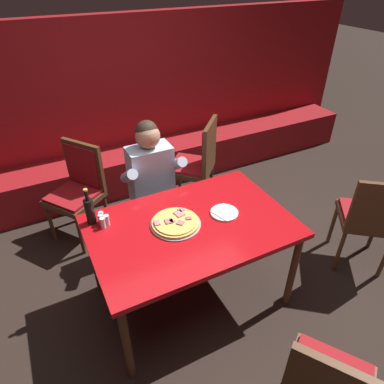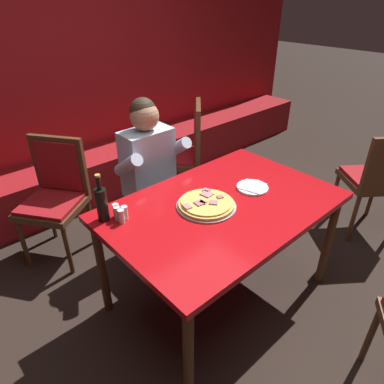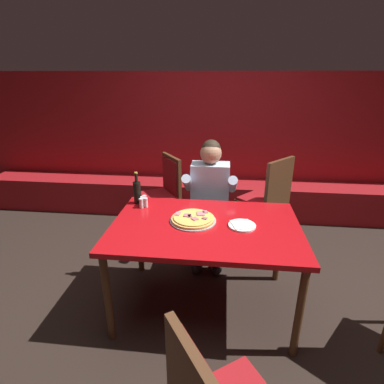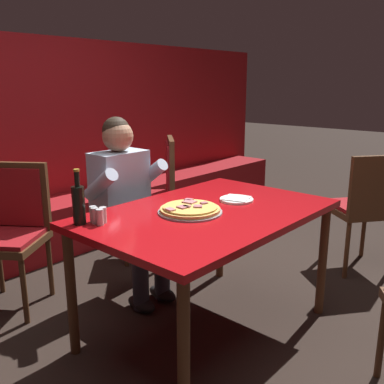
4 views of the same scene
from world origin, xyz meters
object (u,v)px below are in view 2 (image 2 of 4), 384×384
Objects in this scene: diner_seated_blue_shirt at (155,175)px; dining_chair_side_aisle at (186,149)px; shaker_oregano at (117,214)px; dining_chair_near_right at (379,176)px; beer_bottle at (102,203)px; dining_chair_far_right at (56,191)px; shaker_black_pepper at (121,217)px; shaker_parmesan at (125,213)px; main_dining_table at (223,214)px; plate_white_paper at (252,187)px; pizza at (206,204)px; shaker_red_pepper_flakes at (116,211)px.

diner_seated_blue_shirt reaches higher than dining_chair_side_aisle.
dining_chair_near_right is (2.08, -0.66, -0.24)m from shaker_oregano.
beer_bottle is 3.40× the size of shaker_oregano.
beer_bottle is 0.30× the size of dining_chair_far_right.
diner_seated_blue_shirt reaches higher than shaker_black_pepper.
shaker_black_pepper is (0.06, -0.09, -0.07)m from beer_bottle.
shaker_parmesan is at bearing -34.33° from shaker_oregano.
shaker_parmesan is at bearing -145.33° from dining_chair_side_aisle.
diner_seated_blue_shirt is at bearing 39.25° from shaker_parmesan.
dining_chair_side_aisle is at bearing -7.24° from dining_chair_far_right.
shaker_black_pepper is at bearing -152.60° from shaker_parmesan.
main_dining_table is 0.29m from plate_white_paper.
beer_bottle is at bearing 161.61° from dining_chair_near_right.
dining_chair_far_right reaches higher than shaker_oregano.
shaker_black_pepper is 1.47m from dining_chair_side_aisle.
shaker_black_pepper is at bearing 156.80° from pizza.
shaker_red_pepper_flakes reaches higher than plate_white_paper.
plate_white_paper is 0.90m from shaker_oregano.
beer_bottle is at bearing -92.81° from dining_chair_far_right.
main_dining_table is 6.92× the size of plate_white_paper.
beer_bottle reaches higher than dining_chair_side_aisle.
beer_bottle is 0.14m from shaker_parmesan.
dining_chair_far_right is (-0.02, 0.98, -0.25)m from shaker_black_pepper.
shaker_oregano is (-0.57, 0.29, 0.11)m from main_dining_table.
beer_bottle is 0.74m from diner_seated_blue_shirt.
shaker_red_pepper_flakes is 0.09× the size of dining_chair_far_right.
dining_chair_near_right is 2.64m from dining_chair_far_right.
shaker_red_pepper_flakes is 0.06m from shaker_parmesan.
pizza is 0.67m from diner_seated_blue_shirt.
pizza is at bearing -26.67° from shaker_parmesan.
plate_white_paper is at bearing 0.65° from main_dining_table.
shaker_black_pepper is at bearing -58.24° from beer_bottle.
shaker_red_pepper_flakes is 0.08× the size of dining_chair_side_aisle.
shaker_black_pepper is (-0.85, 0.25, 0.03)m from plate_white_paper.
pizza is at bearing -27.28° from shaker_oregano.
shaker_parmesan reaches higher than main_dining_table.
beer_bottle reaches higher than shaker_parmesan.
plate_white_paper is 0.76m from diner_seated_blue_shirt.
shaker_oregano is at bearing -146.91° from dining_chair_side_aisle.
main_dining_table is 16.90× the size of shaker_red_pepper_flakes.
pizza is 4.25× the size of shaker_red_pepper_flakes.
beer_bottle is 0.13m from shaker_black_pepper.
plate_white_paper is 2.44× the size of shaker_black_pepper.
beer_bottle reaches higher than shaker_oregano.
dining_chair_far_right is (-0.49, 1.18, -0.23)m from pizza.
pizza is 0.29× the size of diner_seated_blue_shirt.
main_dining_table is 16.90× the size of shaker_oregano.
shaker_parmesan is 0.09× the size of dining_chair_far_right.
diner_seated_blue_shirt reaches higher than shaker_oregano.
dining_chair_far_right is at bearing 87.19° from beer_bottle.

